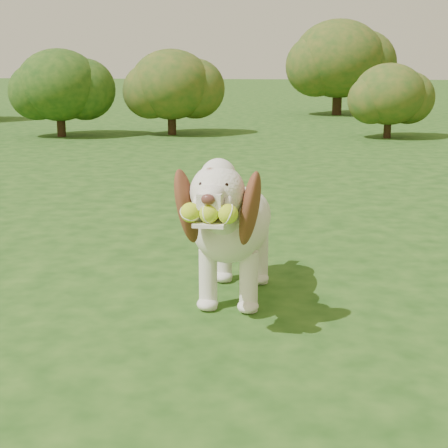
# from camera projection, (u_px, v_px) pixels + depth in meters

# --- Properties ---
(ground) EXTENTS (80.00, 80.00, 0.00)m
(ground) POSITION_uv_depth(u_px,v_px,m) (237.00, 340.00, 3.24)
(ground) COLOR #193F12
(ground) RESTS_ON ground
(dog) EXTENTS (0.46, 1.30, 0.85)m
(dog) POSITION_uv_depth(u_px,v_px,m) (233.00, 221.00, 3.66)
(dog) COLOR white
(dog) RESTS_ON ground
(shrub_a) EXTENTS (1.40, 1.40, 1.45)m
(shrub_a) POSITION_uv_depth(u_px,v_px,m) (59.00, 85.00, 11.39)
(shrub_a) COLOR #382314
(shrub_a) RESTS_ON ground
(shrub_b) EXTENTS (1.40, 1.40, 1.45)m
(shrub_b) POSITION_uv_depth(u_px,v_px,m) (171.00, 85.00, 11.67)
(shrub_b) COLOR #382314
(shrub_b) RESTS_ON ground
(shrub_i) EXTENTS (2.08, 2.08, 2.16)m
(shrub_i) POSITION_uv_depth(u_px,v_px,m) (339.00, 59.00, 15.66)
(shrub_i) COLOR #382314
(shrub_i) RESTS_ON ground
(shrub_c) EXTENTS (1.18, 1.18, 1.22)m
(shrub_c) POSITION_uv_depth(u_px,v_px,m) (389.00, 94.00, 11.20)
(shrub_c) COLOR #382314
(shrub_c) RESTS_ON ground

